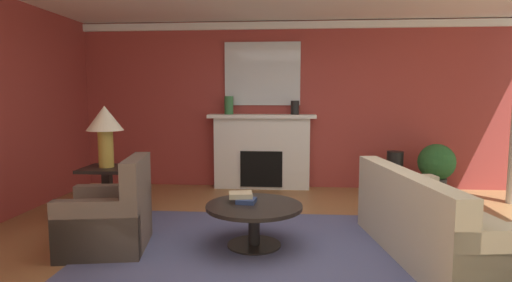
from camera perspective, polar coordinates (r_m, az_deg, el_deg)
The scene contains 17 objects.
ground_plane at distance 4.41m, azimuth 5.51°, elevation -14.58°, with size 9.43×9.43×0.00m, color olive.
wall_fireplace at distance 7.09m, azimuth 5.24°, elevation 4.95°, with size 7.85×0.12×2.81m, color #9E3833.
crown_moulding at distance 7.10m, azimuth 5.36°, elevation 15.68°, with size 7.85×0.08×0.12m, color white.
area_rug at distance 4.43m, azimuth -0.26°, elevation -14.34°, with size 3.37×2.38×0.01m, color #4C517A.
fireplace at distance 6.96m, azimuth 0.81°, elevation -1.76°, with size 1.80×0.35×1.26m.
mantel_mirror at distance 7.02m, azimuth 0.89°, elevation 9.30°, with size 1.28×0.04×1.06m, color silver.
sofa at distance 4.41m, azimuth 23.38°, elevation -10.97°, with size 1.20×2.21×0.85m.
armchair_near_window at distance 4.52m, azimuth -19.59°, elevation -10.27°, with size 0.92×0.92×0.95m.
coffee_table at distance 4.33m, azimuth -0.27°, elevation -10.26°, with size 1.00×1.00×0.45m.
side_table at distance 5.42m, azimuth -19.88°, elevation -6.54°, with size 0.56×0.56×0.70m.
table_lamp at distance 5.30m, azimuth -20.22°, elevation 2.19°, with size 0.44×0.44×0.75m.
vase_mantel_right at distance 6.83m, azimuth 5.42°, elevation 4.63°, with size 0.14×0.14×0.23m, color black.
vase_tall_corner at distance 6.90m, azimuth 18.64°, elevation -4.24°, with size 0.26×0.26×0.69m, color black.
vase_mantel_left at distance 6.90m, azimuth -3.78°, elevation 4.96°, with size 0.15×0.15×0.30m, color #33703D.
book_red_cover at distance 4.35m, azimuth -1.34°, elevation -8.29°, with size 0.19×0.20×0.04m, color navy.
book_art_folio at distance 4.40m, azimuth -2.15°, elevation -7.48°, with size 0.24×0.20×0.05m, color tan.
potted_plant at distance 6.93m, azimuth 23.73°, elevation -3.17°, with size 0.56×0.56×0.83m.
Camera 1 is at (-0.08, -4.12, 1.57)m, focal length 28.85 mm.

